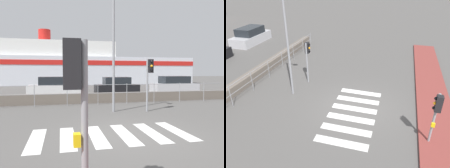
% 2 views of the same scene
% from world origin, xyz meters
% --- Properties ---
extents(ground_plane, '(160.00, 160.00, 0.00)m').
position_xyz_m(ground_plane, '(0.00, 0.00, 0.00)').
color(ground_plane, '#565451').
extents(crosswalk, '(4.95, 2.40, 0.01)m').
position_xyz_m(crosswalk, '(-0.65, 0.00, 0.00)').
color(crosswalk, silver).
rests_on(crosswalk, ground_plane).
extents(seawall, '(20.32, 0.55, 0.62)m').
position_xyz_m(seawall, '(0.00, 7.25, 0.31)').
color(seawall, '#6B6056').
rests_on(seawall, ground_plane).
extents(harbor_fence, '(18.32, 0.04, 1.27)m').
position_xyz_m(harbor_fence, '(0.00, 6.38, 0.83)').
color(harbor_fence, gray).
rests_on(harbor_fence, ground_plane).
extents(traffic_light_near, '(0.34, 0.32, 2.44)m').
position_xyz_m(traffic_light_near, '(-1.97, -3.58, 1.77)').
color(traffic_light_near, gray).
rests_on(traffic_light_near, ground_plane).
extents(traffic_light_far, '(0.34, 0.32, 2.62)m').
position_xyz_m(traffic_light_far, '(2.15, 3.61, 1.93)').
color(traffic_light_far, gray).
rests_on(traffic_light_far, ground_plane).
extents(streetlamp, '(0.32, 0.98, 6.02)m').
position_xyz_m(streetlamp, '(0.37, 3.73, 3.72)').
color(streetlamp, gray).
rests_on(streetlamp, ground_plane).
extents(ferry_boat, '(37.79, 6.53, 8.38)m').
position_xyz_m(ferry_boat, '(-0.91, 28.44, 2.80)').
color(ferry_boat, silver).
rests_on(ferry_boat, ground_plane).
extents(parked_car_white, '(4.56, 1.85, 1.57)m').
position_xyz_m(parked_car_white, '(-2.60, 12.56, 0.67)').
color(parked_car_white, silver).
rests_on(parked_car_white, ground_plane).
extents(parked_car_black, '(3.92, 1.71, 1.51)m').
position_xyz_m(parked_car_black, '(2.75, 12.56, 0.64)').
color(parked_car_black, black).
rests_on(parked_car_black, ground_plane).
extents(parked_car_silver, '(4.34, 1.89, 1.57)m').
position_xyz_m(parked_car_silver, '(8.52, 12.56, 0.67)').
color(parked_car_silver, '#BCBCC1').
rests_on(parked_car_silver, ground_plane).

